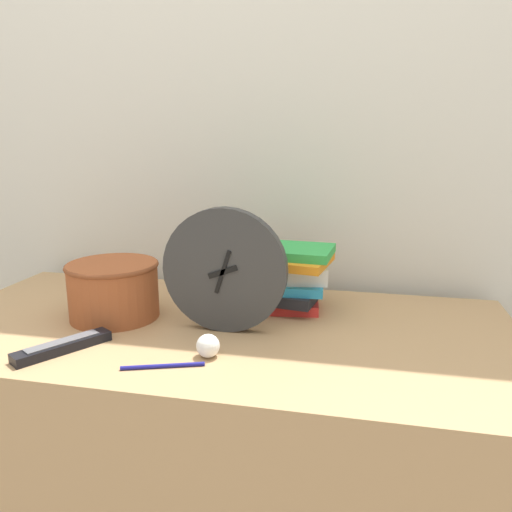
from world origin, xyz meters
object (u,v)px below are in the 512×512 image
Objects in this scene: book_stack at (281,275)px; basket at (114,288)px; desk_clock at (225,270)px; crumpled_paper_ball at (208,346)px; tv_remote at (63,346)px; pen at (163,366)px.

book_stack reaches higher than basket.
basket is at bearing 175.08° from desk_clock.
basket is 0.34m from crumpled_paper_ball.
book_stack is at bearing 42.63° from tv_remote.
book_stack is (0.10, 0.18, -0.05)m from desk_clock.
tv_remote is at bearing -148.26° from desk_clock.
book_stack is 5.37× the size of crumpled_paper_ball.
basket is at bearing 133.36° from pen.
crumpled_paper_ball is at bearing -88.05° from desk_clock.
crumpled_paper_ball is 0.31× the size of pen.
basket is 0.33m from pen.
crumpled_paper_ball is 0.10m from pen.
book_stack reaches higher than pen.
desk_clock reaches higher than crumpled_paper_ball.
desk_clock reaches higher than basket.
tv_remote is 4.04× the size of crumpled_paper_ball.
book_stack is 1.15× the size of basket.
desk_clock is 1.84× the size of pen.
tv_remote is (-0.01, -0.21, -0.06)m from basket.
pen is at bearing -112.69° from book_stack.
basket is 4.66× the size of crumpled_paper_ball.
crumpled_paper_ball reaches higher than pen.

